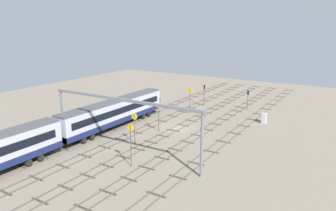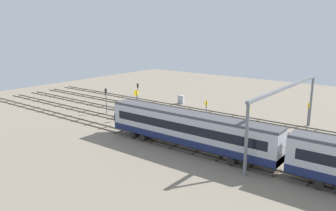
{
  "view_description": "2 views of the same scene",
  "coord_description": "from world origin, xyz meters",
  "px_view_note": "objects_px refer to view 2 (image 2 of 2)",
  "views": [
    {
      "loc": [
        -46.63,
        -26.7,
        17.59
      ],
      "look_at": [
        1.74,
        3.11,
        3.25
      ],
      "focal_mm": 34.58,
      "sensor_mm": 36.0,
      "label": 1
    },
    {
      "loc": [
        -28.51,
        42.88,
        15.31
      ],
      "look_at": [
        4.16,
        1.09,
        2.96
      ],
      "focal_mm": 35.59,
      "sensor_mm": 36.0,
      "label": 2
    }
  ],
  "objects_px": {
    "speed_sign_far_trackside": "(136,100)",
    "speed_sign_distant_end": "(248,119)",
    "speed_sign_near_foreground": "(308,117)",
    "overhead_gantry": "(287,98)",
    "speed_sign_mid_trackside": "(206,112)",
    "signal_light_trackside_approach": "(138,90)",
    "relay_cabinet": "(181,100)",
    "signal_light_trackside_departure": "(106,97)",
    "train": "(280,151)"
  },
  "relations": [
    {
      "from": "signal_light_trackside_departure",
      "to": "relay_cabinet",
      "type": "xyz_separation_m",
      "value": [
        -6.12,
        -15.0,
        -2.15
      ]
    },
    {
      "from": "signal_light_trackside_departure",
      "to": "speed_sign_distant_end",
      "type": "bearing_deg",
      "value": -176.9
    },
    {
      "from": "overhead_gantry",
      "to": "speed_sign_distant_end",
      "type": "height_order",
      "value": "overhead_gantry"
    },
    {
      "from": "speed_sign_far_trackside",
      "to": "signal_light_trackside_approach",
      "type": "xyz_separation_m",
      "value": [
        8.34,
        -9.23,
        -0.72
      ]
    },
    {
      "from": "signal_light_trackside_approach",
      "to": "speed_sign_distant_end",
      "type": "bearing_deg",
      "value": 164.05
    },
    {
      "from": "speed_sign_near_foreground",
      "to": "signal_light_trackside_departure",
      "type": "height_order",
      "value": "speed_sign_near_foreground"
    },
    {
      "from": "speed_sign_near_foreground",
      "to": "speed_sign_mid_trackside",
      "type": "relative_size",
      "value": 1.14
    },
    {
      "from": "signal_light_trackside_approach",
      "to": "signal_light_trackside_departure",
      "type": "height_order",
      "value": "signal_light_trackside_departure"
    },
    {
      "from": "overhead_gantry",
      "to": "relay_cabinet",
      "type": "height_order",
      "value": "overhead_gantry"
    },
    {
      "from": "overhead_gantry",
      "to": "signal_light_trackside_approach",
      "type": "distance_m",
      "value": 33.51
    },
    {
      "from": "speed_sign_far_trackside",
      "to": "signal_light_trackside_departure",
      "type": "distance_m",
      "value": 7.37
    },
    {
      "from": "train",
      "to": "signal_light_trackside_departure",
      "type": "xyz_separation_m",
      "value": [
        34.38,
        -6.31,
        0.38
      ]
    },
    {
      "from": "speed_sign_near_foreground",
      "to": "signal_light_trackside_departure",
      "type": "distance_m",
      "value": 34.2
    },
    {
      "from": "speed_sign_near_foreground",
      "to": "speed_sign_far_trackside",
      "type": "distance_m",
      "value": 26.93
    },
    {
      "from": "speed_sign_far_trackside",
      "to": "relay_cabinet",
      "type": "relative_size",
      "value": 2.95
    },
    {
      "from": "speed_sign_near_foreground",
      "to": "speed_sign_mid_trackside",
      "type": "distance_m",
      "value": 13.98
    },
    {
      "from": "signal_light_trackside_approach",
      "to": "relay_cabinet",
      "type": "xyz_separation_m",
      "value": [
        -7.12,
        -5.48,
        -1.92
      ]
    },
    {
      "from": "train",
      "to": "signal_light_trackside_departure",
      "type": "bearing_deg",
      "value": -10.4
    },
    {
      "from": "speed_sign_distant_end",
      "to": "signal_light_trackside_departure",
      "type": "relative_size",
      "value": 1.04
    },
    {
      "from": "train",
      "to": "speed_sign_far_trackside",
      "type": "distance_m",
      "value": 27.84
    },
    {
      "from": "speed_sign_far_trackside",
      "to": "speed_sign_near_foreground",
      "type": "bearing_deg",
      "value": -168.0
    },
    {
      "from": "train",
      "to": "overhead_gantry",
      "type": "distance_m",
      "value": 10.34
    },
    {
      "from": "overhead_gantry",
      "to": "speed_sign_mid_trackside",
      "type": "height_order",
      "value": "overhead_gantry"
    },
    {
      "from": "overhead_gantry",
      "to": "speed_sign_mid_trackside",
      "type": "bearing_deg",
      "value": 7.73
    },
    {
      "from": "speed_sign_near_foreground",
      "to": "speed_sign_distant_end",
      "type": "distance_m",
      "value": 7.89
    },
    {
      "from": "speed_sign_near_foreground",
      "to": "signal_light_trackside_departure",
      "type": "relative_size",
      "value": 1.22
    },
    {
      "from": "train",
      "to": "overhead_gantry",
      "type": "height_order",
      "value": "overhead_gantry"
    },
    {
      "from": "train",
      "to": "speed_sign_near_foreground",
      "type": "xyz_separation_m",
      "value": [
        0.7,
        -12.2,
        1.04
      ]
    },
    {
      "from": "speed_sign_mid_trackside",
      "to": "signal_light_trackside_approach",
      "type": "xyz_separation_m",
      "value": [
        21.46,
        -8.13,
        -0.4
      ]
    },
    {
      "from": "speed_sign_near_foreground",
      "to": "relay_cabinet",
      "type": "height_order",
      "value": "speed_sign_near_foreground"
    },
    {
      "from": "speed_sign_near_foreground",
      "to": "signal_light_trackside_approach",
      "type": "bearing_deg",
      "value": -5.97
    },
    {
      "from": "speed_sign_mid_trackside",
      "to": "relay_cabinet",
      "type": "distance_m",
      "value": 19.9
    },
    {
      "from": "signal_light_trackside_approach",
      "to": "signal_light_trackside_departure",
      "type": "xyz_separation_m",
      "value": [
        -1.0,
        9.52,
        0.23
      ]
    },
    {
      "from": "speed_sign_mid_trackside",
      "to": "speed_sign_distant_end",
      "type": "distance_m",
      "value": 6.71
    },
    {
      "from": "speed_sign_mid_trackside",
      "to": "signal_light_trackside_departure",
      "type": "height_order",
      "value": "speed_sign_mid_trackside"
    },
    {
      "from": "signal_light_trackside_approach",
      "to": "speed_sign_far_trackside",
      "type": "bearing_deg",
      "value": 132.11
    },
    {
      "from": "speed_sign_near_foreground",
      "to": "signal_light_trackside_approach",
      "type": "xyz_separation_m",
      "value": [
        34.68,
        -3.63,
        -0.89
      ]
    },
    {
      "from": "speed_sign_mid_trackside",
      "to": "signal_light_trackside_departure",
      "type": "xyz_separation_m",
      "value": [
        20.46,
        1.4,
        -0.17
      ]
    },
    {
      "from": "overhead_gantry",
      "to": "speed_sign_far_trackside",
      "type": "height_order",
      "value": "overhead_gantry"
    },
    {
      "from": "speed_sign_far_trackside",
      "to": "speed_sign_distant_end",
      "type": "bearing_deg",
      "value": -176.61
    },
    {
      "from": "speed_sign_near_foreground",
      "to": "speed_sign_distant_end",
      "type": "bearing_deg",
      "value": 34.17
    },
    {
      "from": "train",
      "to": "signal_light_trackside_departure",
      "type": "relative_size",
      "value": 10.85
    },
    {
      "from": "speed_sign_distant_end",
      "to": "relay_cabinet",
      "type": "bearing_deg",
      "value": -32.73
    },
    {
      "from": "speed_sign_far_trackside",
      "to": "signal_light_trackside_departure",
      "type": "height_order",
      "value": "speed_sign_far_trackside"
    },
    {
      "from": "speed_sign_distant_end",
      "to": "signal_light_trackside_approach",
      "type": "xyz_separation_m",
      "value": [
        28.17,
        -8.05,
        -0.44
      ]
    },
    {
      "from": "relay_cabinet",
      "to": "speed_sign_mid_trackside",
      "type": "bearing_deg",
      "value": 136.51
    },
    {
      "from": "overhead_gantry",
      "to": "signal_light_trackside_departure",
      "type": "relative_size",
      "value": 5.21
    },
    {
      "from": "speed_sign_distant_end",
      "to": "relay_cabinet",
      "type": "distance_m",
      "value": 25.13
    },
    {
      "from": "signal_light_trackside_approach",
      "to": "signal_light_trackside_departure",
      "type": "bearing_deg",
      "value": 95.97
    },
    {
      "from": "train",
      "to": "speed_sign_near_foreground",
      "type": "height_order",
      "value": "speed_sign_near_foreground"
    }
  ]
}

